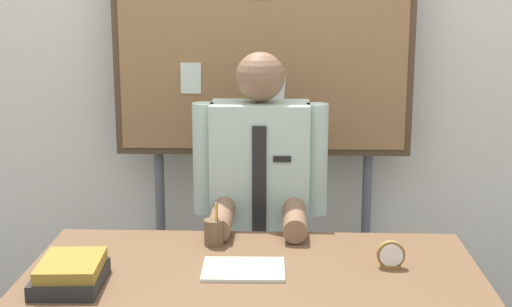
{
  "coord_description": "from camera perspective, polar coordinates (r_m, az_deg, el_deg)",
  "views": [
    {
      "loc": [
        0.1,
        -2.31,
        1.65
      ],
      "look_at": [
        0.0,
        0.19,
        1.08
      ],
      "focal_mm": 51.97,
      "sensor_mm": 36.0,
      "label": 1
    }
  ],
  "objects": [
    {
      "name": "open_notebook",
      "position": [
        2.47,
        -0.96,
        -8.91
      ],
      "size": [
        0.27,
        0.21,
        0.01
      ],
      "primitive_type": "cube",
      "rotation": [
        0.0,
        0.0,
        0.02
      ],
      "color": "silver",
      "rests_on": "desk"
    },
    {
      "name": "desk_clock",
      "position": [
        2.52,
        10.34,
        -7.77
      ],
      "size": [
        0.09,
        0.04,
        0.09
      ],
      "color": "olive",
      "rests_on": "desk"
    },
    {
      "name": "bulletin_board",
      "position": [
        3.32,
        0.53,
        8.68
      ],
      "size": [
        1.34,
        0.09,
        1.98
      ],
      "color": "#4C3823",
      "rests_on": "ground_plane"
    },
    {
      "name": "desk",
      "position": [
        2.52,
        -0.17,
        -10.86
      ],
      "size": [
        1.5,
        0.77,
        0.73
      ],
      "color": "brown",
      "rests_on": "ground_plane"
    },
    {
      "name": "person",
      "position": [
        3.11,
        0.31,
        -6.04
      ],
      "size": [
        0.55,
        0.56,
        1.4
      ],
      "color": "#2D2D33",
      "rests_on": "ground_plane"
    },
    {
      "name": "pen_holder",
      "position": [
        2.7,
        -3.26,
        -6.04
      ],
      "size": [
        0.07,
        0.07,
        0.16
      ],
      "color": "brown",
      "rests_on": "desk"
    },
    {
      "name": "book_stack",
      "position": [
        2.41,
        -14.09,
        -8.94
      ],
      "size": [
        0.21,
        0.27,
        0.09
      ],
      "color": "#262626",
      "rests_on": "desk"
    },
    {
      "name": "back_wall",
      "position": [
        3.52,
        0.63,
        7.85
      ],
      "size": [
        6.4,
        0.08,
        2.7
      ],
      "primitive_type": "cube",
      "color": "silver",
      "rests_on": "ground_plane"
    }
  ]
}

